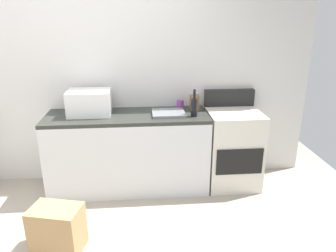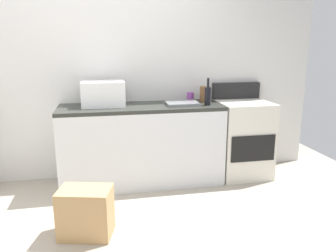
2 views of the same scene
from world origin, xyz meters
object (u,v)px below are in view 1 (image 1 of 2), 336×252
at_px(wine_bottle, 194,107).
at_px(knife_block, 194,103).
at_px(cardboard_box_large, 57,229).
at_px(microwave, 89,103).
at_px(stove_oven, 232,147).
at_px(coffee_mug, 180,104).

xyz_separation_m(wine_bottle, knife_block, (0.04, 0.22, -0.02)).
xyz_separation_m(wine_bottle, cardboard_box_large, (-1.32, -0.91, -0.80)).
bearing_deg(cardboard_box_large, microwave, 80.12).
height_order(stove_oven, microwave, microwave).
xyz_separation_m(stove_oven, knife_block, (-0.45, 0.10, 0.52)).
height_order(wine_bottle, coffee_mug, wine_bottle).
bearing_deg(stove_oven, knife_block, 167.46).
height_order(stove_oven, wine_bottle, wine_bottle).
bearing_deg(cardboard_box_large, knife_block, 39.66).
height_order(stove_oven, coffee_mug, stove_oven).
height_order(coffee_mug, knife_block, knife_block).
height_order(microwave, coffee_mug, microwave).
bearing_deg(stove_oven, coffee_mug, 162.19).
bearing_deg(stove_oven, wine_bottle, -165.78).
bearing_deg(knife_block, wine_bottle, -100.26).
relative_size(wine_bottle, coffee_mug, 3.00).
bearing_deg(coffee_mug, microwave, -171.80).
relative_size(stove_oven, knife_block, 6.11).
distance_m(coffee_mug, cardboard_box_large, 1.87).
bearing_deg(knife_block, coffee_mug, 148.50).
bearing_deg(stove_oven, microwave, 178.37).
bearing_deg(wine_bottle, coffee_mug, 109.41).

